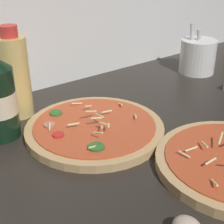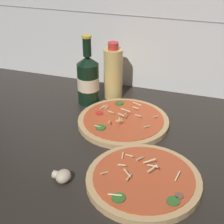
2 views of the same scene
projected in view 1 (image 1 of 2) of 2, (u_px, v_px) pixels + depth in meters
counter_slab at (168, 166)px, 63.81cm from camera, size 160.00×90.00×2.50cm
pizza_far at (95, 128)px, 72.10cm from camera, size 29.10×29.10×4.85cm
oil_bottle at (15, 76)px, 75.86cm from camera, size 6.75×6.75×20.64cm
utensil_crock at (198, 56)px, 103.31cm from camera, size 10.61×10.61×14.81cm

